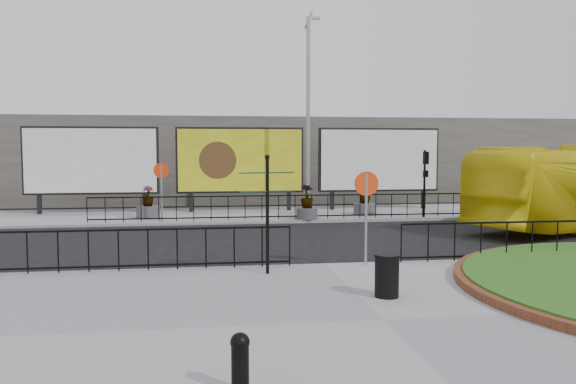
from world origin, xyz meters
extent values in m
plane|color=black|center=(0.00, 0.00, 0.00)|extent=(90.00, 90.00, 0.00)
cube|color=gray|center=(0.00, -5.00, 0.06)|extent=(30.00, 10.00, 0.12)
cube|color=gray|center=(0.00, 12.00, 0.06)|extent=(44.00, 6.00, 0.12)
cylinder|color=gray|center=(-5.00, 9.40, 1.32)|extent=(0.07, 0.07, 2.40)
cylinder|color=red|center=(-5.00, 9.40, 2.27)|extent=(0.64, 0.03, 0.64)
cylinder|color=white|center=(-5.00, 9.42, 2.27)|extent=(0.50, 0.03, 0.50)
cylinder|color=gray|center=(1.00, -0.40, 1.32)|extent=(0.07, 0.07, 2.40)
cylinder|color=red|center=(1.00, -0.40, 2.27)|extent=(0.64, 0.03, 0.64)
cylinder|color=white|center=(1.00, -0.38, 2.27)|extent=(0.50, 0.03, 0.50)
cube|color=black|center=(-10.90, 13.00, 0.62)|extent=(0.18, 0.18, 1.00)
cube|color=black|center=(-6.10, 13.00, 0.62)|extent=(0.18, 0.18, 1.00)
cube|color=black|center=(-8.50, 13.00, 2.62)|extent=(6.20, 0.25, 3.20)
cube|color=white|center=(-8.50, 12.84, 2.62)|extent=(6.00, 0.06, 3.00)
cube|color=black|center=(-3.90, 13.00, 0.62)|extent=(0.18, 0.18, 1.00)
cube|color=black|center=(0.90, 13.00, 0.62)|extent=(0.18, 0.18, 1.00)
cube|color=black|center=(-1.50, 13.00, 2.62)|extent=(6.20, 0.25, 3.20)
cube|color=yellow|center=(-1.50, 12.84, 2.62)|extent=(6.00, 0.06, 3.00)
cube|color=black|center=(3.10, 13.00, 0.62)|extent=(0.18, 0.18, 1.00)
cube|color=black|center=(7.90, 13.00, 0.62)|extent=(0.18, 0.18, 1.00)
cube|color=black|center=(5.50, 13.00, 2.62)|extent=(6.20, 0.25, 3.20)
cube|color=white|center=(5.50, 12.84, 2.62)|extent=(6.00, 0.06, 3.00)
cylinder|color=gray|center=(1.50, 11.00, 4.62)|extent=(0.18, 0.18, 9.00)
cylinder|color=gray|center=(1.50, 11.00, 8.97)|extent=(0.43, 0.10, 0.77)
cube|color=gray|center=(1.85, 11.00, 9.07)|extent=(0.35, 0.15, 0.12)
cylinder|color=black|center=(6.50, 9.40, 1.62)|extent=(0.10, 0.10, 3.00)
cube|color=black|center=(6.50, 9.28, 2.77)|extent=(0.22, 0.18, 0.55)
cube|color=black|center=(6.50, 9.28, 2.07)|extent=(0.20, 0.16, 0.30)
cylinder|color=black|center=(9.50, 9.40, 1.62)|extent=(0.10, 0.10, 3.00)
cube|color=black|center=(9.50, 9.28, 2.77)|extent=(0.22, 0.18, 0.55)
cube|color=black|center=(9.50, 9.28, 2.07)|extent=(0.20, 0.16, 0.30)
cube|color=#67625A|center=(0.00, 22.00, 2.50)|extent=(40.00, 10.00, 5.00)
cylinder|color=black|center=(-1.65, -1.00, 1.52)|extent=(0.08, 0.08, 2.81)
sphere|color=black|center=(-1.65, -1.00, 2.97)|extent=(0.12, 0.12, 0.12)
cube|color=#0D3120|center=(-2.00, -1.03, 2.59)|extent=(0.67, 0.19, 0.03)
cube|color=#0D3120|center=(-1.31, -0.91, 2.59)|extent=(0.67, 0.28, 0.03)
cube|color=#0D3120|center=(-1.99, -1.07, 2.14)|extent=(0.67, 0.25, 0.03)
cube|color=#0D3120|center=(-1.30, -0.97, 2.14)|extent=(0.67, 0.19, 0.03)
cylinder|color=black|center=(-2.70, -7.64, 0.43)|extent=(0.22, 0.22, 0.62)
sphere|color=black|center=(-2.70, -7.64, 0.76)|extent=(0.25, 0.25, 0.25)
cylinder|color=black|center=(0.56, -3.50, 0.54)|extent=(0.50, 0.50, 0.83)
cylinder|color=black|center=(0.56, -3.50, 0.98)|extent=(0.54, 0.54, 0.06)
cylinder|color=#4C4C4F|center=(-5.70, 10.72, 0.39)|extent=(1.02, 1.02, 0.53)
imported|color=#295216|center=(-5.70, 10.72, 1.10)|extent=(0.66, 0.66, 0.90)
cylinder|color=#4C4C4F|center=(1.18, 9.40, 0.36)|extent=(0.93, 0.93, 0.48)
imported|color=#295216|center=(1.18, 9.40, 1.12)|extent=(0.79, 0.79, 1.04)
cylinder|color=#4C4C4F|center=(4.11, 10.62, 0.39)|extent=(1.03, 1.03, 0.53)
imported|color=#295216|center=(4.11, 10.62, 1.15)|extent=(0.76, 0.76, 0.99)
camera|label=1|loc=(-3.07, -14.48, 3.17)|focal=35.00mm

